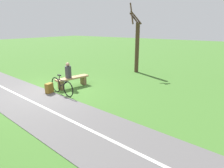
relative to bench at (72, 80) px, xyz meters
The scene contains 8 objects.
ground_plane 1.30m from the bench, 12.50° to the right, with size 80.00×80.00×0.00m, color #3D6B28.
paved_path 4.64m from the bench, 53.60° to the left, with size 2.53×36.00×0.02m, color #565454.
path_centre_line 4.64m from the bench, 53.60° to the left, with size 0.10×32.00×0.00m, color silver.
bench is the anchor object (origin of this frame).
person_seated 0.54m from the bench, 11.32° to the right, with size 0.36×0.36×0.78m.
bicycle 1.19m from the bench, 23.65° to the left, with size 0.26×1.70×0.90m.
backpack 1.33m from the bench, ahead, with size 0.39×0.30×0.47m.
tree_near_bench 5.13m from the bench, 168.51° to the left, with size 0.80×1.09×4.40m.
Camera 1 is at (5.32, 7.49, 2.99)m, focal length 31.25 mm.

